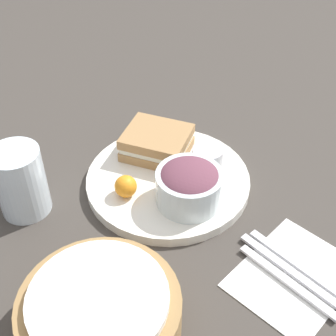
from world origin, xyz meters
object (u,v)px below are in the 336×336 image
object	(u,v)px
fork	(302,267)
drink_glass	(20,182)
knife	(295,274)
plate	(168,180)
dressing_cup	(207,158)
sandwich	(157,143)
spoon	(287,281)
salad_bowl	(189,184)
bread_basket	(101,314)

from	to	relation	value
fork	drink_glass	bearing A→B (deg)	-149.27
knife	plate	bearing A→B (deg)	-180.00
dressing_cup	fork	size ratio (longest dim) A/B	0.30
sandwich	spoon	xyz separation A→B (m)	(-0.33, 0.07, -0.03)
knife	salad_bowl	bearing A→B (deg)	-175.89
salad_bowl	bread_basket	world-z (taller)	salad_bowl
fork	knife	world-z (taller)	same
sandwich	salad_bowl	xyz separation A→B (m)	(-0.13, 0.05, 0.01)
drink_glass	bread_basket	size ratio (longest dim) A/B	0.58
salad_bowl	bread_basket	size ratio (longest dim) A/B	0.53
sandwich	knife	bearing A→B (deg)	171.22
knife	drink_glass	bearing A→B (deg)	-151.26
sandwich	bread_basket	bearing A→B (deg)	122.99
salad_bowl	fork	distance (m)	0.21
salad_bowl	spoon	xyz separation A→B (m)	(-0.20, 0.02, -0.05)
salad_bowl	bread_basket	bearing A→B (deg)	105.48
dressing_cup	drink_glass	size ratio (longest dim) A/B	0.46
plate	knife	distance (m)	0.27
bread_basket	spoon	distance (m)	0.27
dressing_cup	spoon	distance (m)	0.26
dressing_cup	fork	distance (m)	0.25
fork	knife	bearing A→B (deg)	-90.00
fork	spoon	distance (m)	0.04
plate	salad_bowl	world-z (taller)	salad_bowl
drink_glass	spoon	xyz separation A→B (m)	(-0.40, -0.17, -0.05)
sandwich	fork	size ratio (longest dim) A/B	0.78
plate	spoon	distance (m)	0.27
drink_glass	knife	xyz separation A→B (m)	(-0.40, -0.19, -0.05)
plate	sandwich	bearing A→B (deg)	-29.54
spoon	plate	bearing A→B (deg)	176.20
drink_glass	spoon	distance (m)	0.44
bread_basket	drink_glass	bearing A→B (deg)	-12.49
sandwich	bread_basket	xyz separation A→B (m)	(-0.19, 0.30, -0.00)
drink_glass	knife	bearing A→B (deg)	-154.78
drink_glass	fork	distance (m)	0.46
drink_glass	sandwich	bearing A→B (deg)	-106.39
drink_glass	fork	size ratio (longest dim) A/B	0.65
knife	sandwich	bearing A→B (deg)	174.74
drink_glass	bread_basket	xyz separation A→B (m)	(-0.26, 0.06, -0.02)
sandwich	fork	world-z (taller)	sandwich
salad_bowl	plate	bearing A→B (deg)	-16.04
plate	drink_glass	xyz separation A→B (m)	(0.13, 0.21, 0.05)
sandwich	knife	distance (m)	0.34
plate	dressing_cup	world-z (taller)	dressing_cup
bread_basket	fork	xyz separation A→B (m)	(-0.14, -0.27, -0.03)
knife	spoon	xyz separation A→B (m)	(0.00, 0.02, 0.00)
dressing_cup	bread_basket	xyz separation A→B (m)	(-0.10, 0.33, -0.00)
salad_bowl	spoon	bearing A→B (deg)	175.56
plate	bread_basket	xyz separation A→B (m)	(-0.13, 0.26, 0.03)
bread_basket	spoon	world-z (taller)	bread_basket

